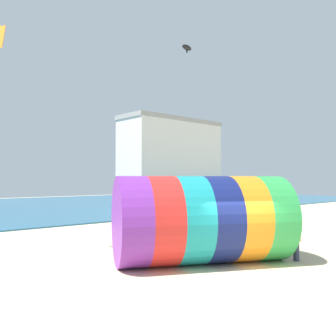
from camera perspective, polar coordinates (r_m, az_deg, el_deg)
ground_plane at (r=13.76m, az=13.13°, el=-15.59°), size 120.00×120.00×0.00m
giant_inflatable_tube at (r=14.99m, az=5.24°, el=-7.81°), size 7.57×6.14×3.43m
kite_handler at (r=16.32m, az=18.95°, el=-10.38°), size 0.39×0.42×1.62m
kite_black_parafoil at (r=31.74m, az=2.89°, el=17.85°), size 1.29×0.78×0.66m
promenade_building at (r=43.92m, az=0.49°, el=0.75°), size 12.67×4.80×10.36m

